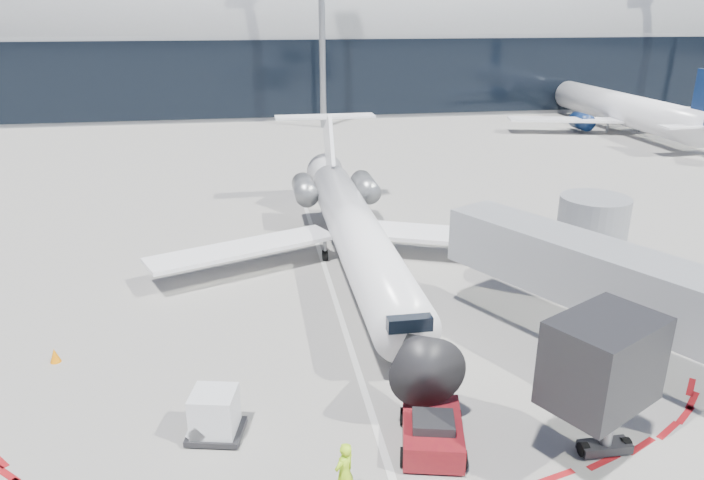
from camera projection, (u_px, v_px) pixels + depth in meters
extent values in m
plane|color=slate|center=(342.00, 322.00, 27.57)|extent=(260.00, 260.00, 0.00)
cube|color=silver|center=(336.00, 303.00, 29.41)|extent=(0.25, 40.00, 0.01)
cube|color=gray|center=(272.00, 70.00, 85.96)|extent=(150.00, 24.00, 10.00)
cylinder|color=gray|center=(270.00, 32.00, 84.22)|extent=(150.00, 24.00, 24.00)
cube|color=black|center=(276.00, 79.00, 74.81)|extent=(150.00, 0.20, 9.00)
cube|color=gray|center=(596.00, 274.00, 23.52)|extent=(8.22, 12.61, 2.30)
cube|color=black|center=(603.00, 361.00, 17.75)|extent=(3.86, 3.44, 2.60)
cylinder|color=gray|center=(609.00, 420.00, 19.08)|extent=(0.36, 0.36, 2.40)
cube|color=black|center=(605.00, 447.00, 19.42)|extent=(1.60, 0.60, 0.30)
cylinder|color=gray|center=(589.00, 246.00, 29.72)|extent=(3.20, 3.20, 4.80)
cylinder|color=black|center=(583.00, 287.00, 30.46)|extent=(4.00, 4.00, 0.50)
cylinder|color=gray|center=(322.00, 13.00, 68.39)|extent=(0.70, 0.70, 25.00)
cylinder|color=white|center=(358.00, 236.00, 31.63)|extent=(2.52, 20.53, 2.52)
cone|color=black|center=(417.00, 352.00, 20.93)|extent=(2.52, 2.61, 2.52)
cone|color=white|center=(328.00, 177.00, 42.68)|extent=(2.52, 3.36, 2.52)
cube|color=black|center=(407.00, 318.00, 22.13)|extent=(1.59, 1.31, 0.51)
cube|color=white|center=(243.00, 248.00, 32.34)|extent=(9.99, 5.92, 0.29)
cube|color=white|center=(458.00, 236.00, 34.10)|extent=(9.99, 5.92, 0.29)
cube|color=white|center=(329.00, 147.00, 41.04)|extent=(0.23, 4.38, 4.45)
cube|color=white|center=(325.00, 117.00, 42.27)|extent=(6.72, 1.49, 0.15)
cylinder|color=slate|center=(305.00, 189.00, 38.85)|extent=(1.40, 3.17, 1.40)
cylinder|color=slate|center=(365.00, 187.00, 39.44)|extent=(1.40, 3.17, 1.40)
cylinder|color=black|center=(395.00, 357.00, 24.36)|extent=(0.21, 0.52, 0.52)
cylinder|color=black|center=(325.00, 255.00, 34.23)|extent=(0.28, 0.60, 0.60)
cylinder|color=black|center=(375.00, 252.00, 34.66)|extent=(0.28, 0.60, 0.60)
cylinder|color=gray|center=(395.00, 351.00, 24.28)|extent=(0.17, 0.17, 1.03)
cube|color=maroon|center=(432.00, 431.00, 19.68)|extent=(2.46, 3.27, 0.82)
cube|color=black|center=(433.00, 422.00, 19.23)|extent=(1.50, 1.37, 0.32)
cylinder|color=gray|center=(429.00, 399.00, 21.62)|extent=(0.64, 2.33, 0.09)
cylinder|color=black|center=(404.00, 457.00, 18.87)|extent=(0.39, 0.63, 0.58)
cylinder|color=black|center=(462.00, 460.00, 18.75)|extent=(0.39, 0.63, 0.58)
cylinder|color=black|center=(404.00, 416.00, 20.75)|extent=(0.39, 0.63, 0.58)
cylinder|color=black|center=(457.00, 419.00, 20.63)|extent=(0.39, 0.63, 0.58)
imported|color=#AEF219|center=(344.00, 473.00, 17.25)|extent=(0.84, 0.80, 1.93)
cube|color=black|center=(216.00, 431.00, 20.22)|extent=(2.00, 1.81, 0.19)
cube|color=silver|center=(214.00, 411.00, 19.95)|extent=(1.63, 1.56, 1.38)
cylinder|color=black|center=(190.00, 444.00, 19.76)|extent=(0.12, 0.19, 0.17)
cylinder|color=black|center=(234.00, 445.00, 19.69)|extent=(0.12, 0.19, 0.17)
cylinder|color=black|center=(200.00, 422.00, 20.81)|extent=(0.12, 0.19, 0.17)
cylinder|color=black|center=(241.00, 423.00, 20.74)|extent=(0.12, 0.19, 0.17)
cone|color=orange|center=(55.00, 355.00, 24.40)|extent=(0.41, 0.41, 0.57)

